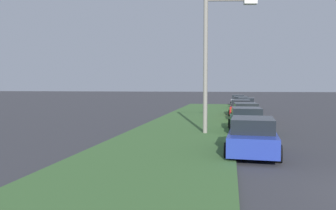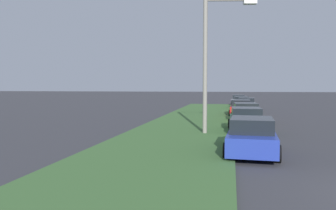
{
  "view_description": "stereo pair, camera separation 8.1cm",
  "coord_description": "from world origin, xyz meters",
  "px_view_note": "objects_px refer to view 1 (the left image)",
  "views": [
    {
      "loc": [
        -8.62,
        4.58,
        2.72
      ],
      "look_at": [
        15.37,
        9.05,
        1.33
      ],
      "focal_mm": 36.0,
      "sensor_mm": 36.0,
      "label": 1
    },
    {
      "loc": [
        -8.6,
        4.5,
        2.72
      ],
      "look_at": [
        15.37,
        9.05,
        1.33
      ],
      "focal_mm": 36.0,
      "sensor_mm": 36.0,
      "label": 2
    }
  ],
  "objects_px": {
    "parked_car_blue": "(252,136)",
    "parked_car_yellow": "(245,113)",
    "parked_car_silver": "(246,105)",
    "parked_car_red": "(240,108)",
    "parked_car_white": "(238,100)",
    "parked_car_green": "(246,120)",
    "parked_car_black": "(241,103)",
    "streetlight": "(212,55)"
  },
  "relations": [
    {
      "from": "parked_car_silver",
      "to": "parked_car_red",
      "type": "bearing_deg",
      "value": 175.42
    },
    {
      "from": "parked_car_white",
      "to": "parked_car_green",
      "type": "bearing_deg",
      "value": -177.52
    },
    {
      "from": "parked_car_blue",
      "to": "parked_car_white",
      "type": "bearing_deg",
      "value": 2.72
    },
    {
      "from": "parked_car_white",
      "to": "streetlight",
      "type": "bearing_deg",
      "value": 178.72
    },
    {
      "from": "parked_car_white",
      "to": "streetlight",
      "type": "height_order",
      "value": "streetlight"
    },
    {
      "from": "parked_car_green",
      "to": "parked_car_blue",
      "type": "bearing_deg",
      "value": 178.3
    },
    {
      "from": "parked_car_blue",
      "to": "parked_car_yellow",
      "type": "distance_m",
      "value": 11.8
    },
    {
      "from": "parked_car_black",
      "to": "streetlight",
      "type": "relative_size",
      "value": 0.58
    },
    {
      "from": "parked_car_red",
      "to": "parked_car_green",
      "type": "bearing_deg",
      "value": -178.4
    },
    {
      "from": "parked_car_silver",
      "to": "parked_car_white",
      "type": "height_order",
      "value": "same"
    },
    {
      "from": "parked_car_red",
      "to": "parked_car_white",
      "type": "distance_m",
      "value": 16.86
    },
    {
      "from": "parked_car_yellow",
      "to": "parked_car_black",
      "type": "distance_m",
      "value": 15.98
    },
    {
      "from": "parked_car_silver",
      "to": "streetlight",
      "type": "relative_size",
      "value": 0.59
    },
    {
      "from": "parked_car_silver",
      "to": "parked_car_black",
      "type": "xyz_separation_m",
      "value": [
        5.2,
        0.38,
        0.0
      ]
    },
    {
      "from": "parked_car_blue",
      "to": "parked_car_white",
      "type": "height_order",
      "value": "same"
    },
    {
      "from": "parked_car_yellow",
      "to": "parked_car_red",
      "type": "relative_size",
      "value": 1.01
    },
    {
      "from": "parked_car_silver",
      "to": "parked_car_black",
      "type": "distance_m",
      "value": 5.21
    },
    {
      "from": "parked_car_silver",
      "to": "parked_car_white",
      "type": "xyz_separation_m",
      "value": [
        11.59,
        0.54,
        0.0
      ]
    },
    {
      "from": "parked_car_red",
      "to": "streetlight",
      "type": "bearing_deg",
      "value": 172.7
    },
    {
      "from": "parked_car_green",
      "to": "parked_car_red",
      "type": "relative_size",
      "value": 1.0
    },
    {
      "from": "parked_car_white",
      "to": "parked_car_yellow",
      "type": "bearing_deg",
      "value": -177.14
    },
    {
      "from": "parked_car_yellow",
      "to": "parked_car_white",
      "type": "xyz_separation_m",
      "value": [
        22.37,
        0.02,
        0.0
      ]
    },
    {
      "from": "parked_car_red",
      "to": "parked_car_silver",
      "type": "bearing_deg",
      "value": -6.38
    },
    {
      "from": "parked_car_green",
      "to": "streetlight",
      "type": "relative_size",
      "value": 0.58
    },
    {
      "from": "parked_car_red",
      "to": "parked_car_silver",
      "type": "height_order",
      "value": "same"
    },
    {
      "from": "parked_car_silver",
      "to": "streetlight",
      "type": "height_order",
      "value": "streetlight"
    },
    {
      "from": "parked_car_blue",
      "to": "parked_car_silver",
      "type": "distance_m",
      "value": 22.59
    },
    {
      "from": "parked_car_red",
      "to": "parked_car_black",
      "type": "relative_size",
      "value": 1.0
    },
    {
      "from": "parked_car_green",
      "to": "parked_car_white",
      "type": "bearing_deg",
      "value": -1.66
    },
    {
      "from": "parked_car_blue",
      "to": "streetlight",
      "type": "distance_m",
      "value": 6.46
    },
    {
      "from": "parked_car_black",
      "to": "streetlight",
      "type": "distance_m",
      "value": 23.22
    },
    {
      "from": "parked_car_white",
      "to": "parked_car_silver",
      "type": "bearing_deg",
      "value": -174.54
    },
    {
      "from": "parked_car_green",
      "to": "streetlight",
      "type": "xyz_separation_m",
      "value": [
        -1.36,
        1.93,
        3.67
      ]
    },
    {
      "from": "parked_car_red",
      "to": "parked_car_silver",
      "type": "distance_m",
      "value": 5.32
    },
    {
      "from": "parked_car_red",
      "to": "streetlight",
      "type": "xyz_separation_m",
      "value": [
        -12.35,
        1.9,
        3.67
      ]
    },
    {
      "from": "parked_car_yellow",
      "to": "parked_car_silver",
      "type": "bearing_deg",
      "value": -6.08
    },
    {
      "from": "parked_car_blue",
      "to": "parked_car_red",
      "type": "distance_m",
      "value": 17.31
    },
    {
      "from": "parked_car_green",
      "to": "parked_car_yellow",
      "type": "bearing_deg",
      "value": -3.19
    },
    {
      "from": "parked_car_silver",
      "to": "parked_car_white",
      "type": "distance_m",
      "value": 11.61
    },
    {
      "from": "parked_car_white",
      "to": "parked_car_blue",
      "type": "bearing_deg",
      "value": -177.53
    },
    {
      "from": "parked_car_blue",
      "to": "parked_car_yellow",
      "type": "bearing_deg",
      "value": 1.99
    },
    {
      "from": "parked_car_blue",
      "to": "parked_car_red",
      "type": "bearing_deg",
      "value": 3.01
    }
  ]
}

